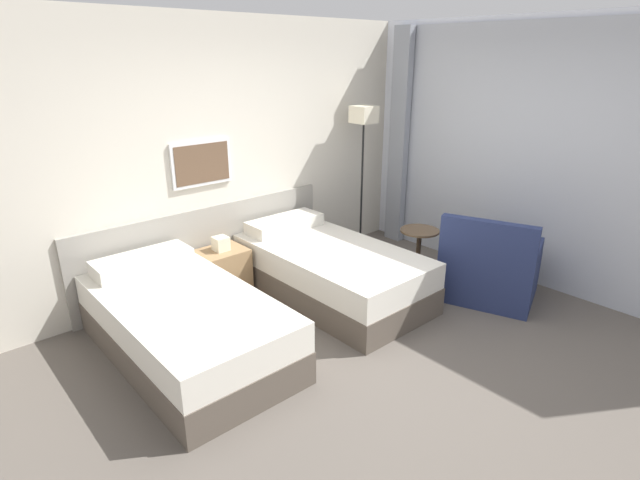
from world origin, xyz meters
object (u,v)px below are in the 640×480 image
(bed_near_door, at_px, (185,324))
(floor_lamp, at_px, (363,130))
(bed_near_window, at_px, (330,271))
(armchair, at_px, (489,271))
(side_table, at_px, (419,247))
(nightstand, at_px, (223,271))

(bed_near_door, bearing_deg, floor_lamp, 13.95)
(bed_near_window, bearing_deg, armchair, -42.92)
(bed_near_window, height_order, floor_lamp, floor_lamp)
(bed_near_window, relative_size, armchair, 1.81)
(bed_near_window, distance_m, side_table, 0.99)
(bed_near_door, distance_m, side_table, 2.53)
(bed_near_door, height_order, bed_near_window, same)
(bed_near_door, xyz_separation_m, bed_near_window, (1.60, 0.00, 0.00))
(bed_near_window, distance_m, nightstand, 1.09)
(bed_near_window, bearing_deg, side_table, -24.88)
(bed_near_window, distance_m, armchair, 1.60)
(bed_near_door, height_order, floor_lamp, floor_lamp)
(bed_near_window, relative_size, side_table, 3.25)
(nightstand, relative_size, floor_lamp, 0.35)
(floor_lamp, bearing_deg, armchair, -89.23)
(nightstand, bearing_deg, bed_near_door, -137.29)
(bed_near_door, xyz_separation_m, nightstand, (0.80, 0.74, -0.02))
(nightstand, xyz_separation_m, floor_lamp, (1.95, -0.06, 1.24))
(side_table, relative_size, armchair, 0.56)
(armchair, bearing_deg, side_table, 2.54)
(bed_near_door, distance_m, floor_lamp, 3.08)
(side_table, xyz_separation_m, armchair, (0.28, -0.67, -0.14))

